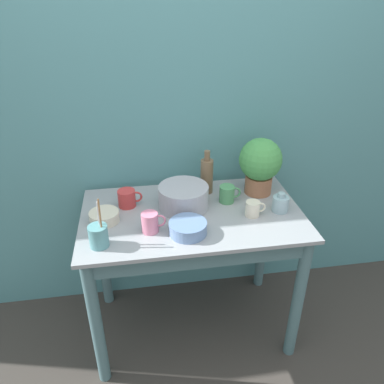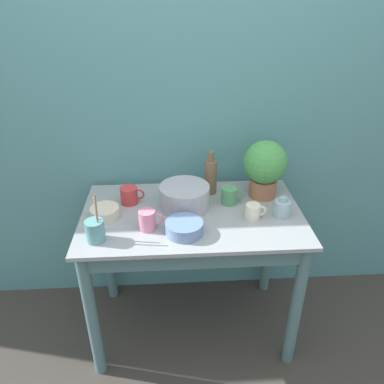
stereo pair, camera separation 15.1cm
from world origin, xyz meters
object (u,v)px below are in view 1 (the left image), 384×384
(bowl_small_cream, at_px, (104,217))
(bowl_small_blue, at_px, (188,228))
(potted_plant, at_px, (260,163))
(bowl_wash_large, at_px, (183,197))
(mug_pink, at_px, (150,222))
(bottle_short, at_px, (280,203))
(mug_green, at_px, (227,194))
(mug_cream, at_px, (253,209))
(utensil_cup, at_px, (99,236))
(bottle_tall, at_px, (207,175))
(mug_red, at_px, (127,198))

(bowl_small_cream, height_order, bowl_small_blue, bowl_small_blue)
(potted_plant, bearing_deg, bowl_wash_large, -167.90)
(bowl_wash_large, height_order, mug_pink, bowl_wash_large)
(bottle_short, height_order, mug_green, bottle_short)
(mug_cream, distance_m, bowl_small_blue, 0.36)
(potted_plant, bearing_deg, mug_pink, -154.99)
(potted_plant, distance_m, bowl_small_cream, 0.86)
(potted_plant, bearing_deg, mug_green, -159.20)
(mug_pink, distance_m, bowl_small_cream, 0.25)
(bottle_short, xyz_separation_m, utensil_cup, (-0.89, -0.15, 0.01))
(bottle_tall, relative_size, bowl_small_blue, 1.39)
(potted_plant, xyz_separation_m, mug_cream, (-0.10, -0.23, -0.14))
(mug_green, bearing_deg, mug_red, 175.94)
(mug_green, bearing_deg, mug_cream, -58.48)
(mug_red, distance_m, bowl_small_blue, 0.40)
(mug_pink, distance_m, bowl_small_blue, 0.17)
(bottle_short, distance_m, mug_pink, 0.66)
(bowl_small_cream, xyz_separation_m, utensil_cup, (-0.01, -0.20, 0.03))
(bowl_wash_large, height_order, bottle_tall, bottle_tall)
(potted_plant, relative_size, mug_cream, 3.02)
(mug_green, relative_size, mug_cream, 1.11)
(mug_green, bearing_deg, utensil_cup, -156.03)
(mug_green, bearing_deg, bowl_wash_large, -175.41)
(potted_plant, height_order, bowl_small_cream, potted_plant)
(bowl_small_cream, bearing_deg, bottle_short, -2.74)
(utensil_cup, bearing_deg, mug_red, 68.96)
(utensil_cup, bearing_deg, potted_plant, 23.26)
(bottle_tall, distance_m, mug_green, 0.16)
(bottle_tall, bearing_deg, bottle_short, -37.67)
(bowl_small_cream, relative_size, bowl_small_blue, 0.82)
(bottle_short, xyz_separation_m, mug_cream, (-0.15, -0.02, -0.00))
(bottle_short, xyz_separation_m, mug_red, (-0.76, 0.17, 0.00))
(mug_green, bearing_deg, bowl_small_blue, -134.26)
(bowl_small_cream, bearing_deg, mug_red, 48.79)
(bottle_tall, relative_size, bottle_short, 2.38)
(mug_green, bearing_deg, bottle_short, -28.80)
(mug_green, distance_m, utensil_cup, 0.71)
(mug_pink, relative_size, utensil_cup, 0.50)
(bowl_small_blue, bearing_deg, bowl_small_cream, 156.96)
(mug_green, bearing_deg, potted_plant, 20.80)
(bowl_small_blue, distance_m, utensil_cup, 0.40)
(potted_plant, xyz_separation_m, mug_red, (-0.71, -0.04, -0.13))
(bowl_wash_large, bearing_deg, potted_plant, 12.10)
(bowl_wash_large, height_order, mug_cream, bowl_wash_large)
(bottle_tall, xyz_separation_m, bowl_small_cream, (-0.55, -0.21, -0.08))
(utensil_cup, bearing_deg, mug_pink, 18.39)
(mug_pink, bearing_deg, potted_plant, 25.01)
(mug_pink, bearing_deg, bottle_short, 6.72)
(potted_plant, bearing_deg, mug_red, -177.14)
(potted_plant, distance_m, mug_green, 0.24)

